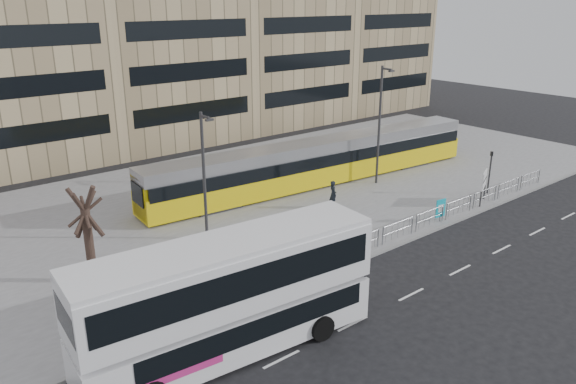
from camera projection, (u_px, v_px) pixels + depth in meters
ground at (377, 255)px, 31.01m from camera, size 120.00×120.00×0.00m
plaza at (250, 197)px, 39.73m from camera, size 64.00×24.00×0.15m
kerb at (376, 253)px, 31.02m from camera, size 64.00×0.25×0.17m
building_row at (121, 3)px, 52.65m from camera, size 70.40×18.40×31.20m
pedestrian_barrier at (395, 227)px, 32.25m from camera, size 32.07×0.07×1.10m
road_markings at (449, 276)px, 28.69m from camera, size 62.00×0.12×0.01m
double_decker_bus at (229, 294)px, 21.73m from camera, size 12.28×3.89×4.83m
tram at (320, 162)px, 42.01m from camera, size 28.29×5.05×3.32m
station_sign at (484, 181)px, 37.94m from camera, size 1.81×0.87×2.24m
ad_panel at (441, 208)px, 35.00m from camera, size 0.78×0.15×1.46m
pedestrian at (333, 194)px, 37.24m from camera, size 0.67×0.80×1.88m
traffic_light_west at (278, 246)px, 27.12m from camera, size 0.21×0.24×3.10m
traffic_light_east at (490, 167)px, 39.66m from camera, size 0.21×0.24×3.10m
lamp_post_west at (204, 171)px, 31.41m from camera, size 0.45×1.04×7.46m
lamp_post_east at (380, 121)px, 40.92m from camera, size 0.45×1.04×8.75m
bare_tree at (81, 182)px, 26.19m from camera, size 4.43×4.43×7.18m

